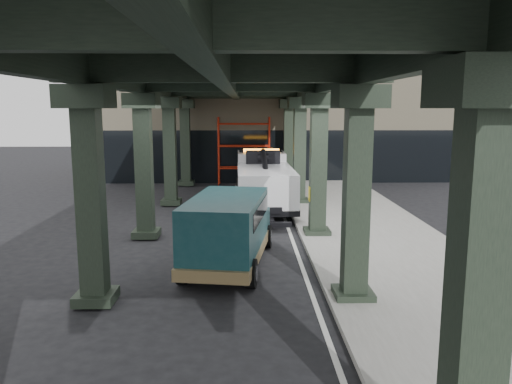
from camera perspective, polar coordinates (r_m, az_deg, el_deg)
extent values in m
plane|color=black|center=(15.75, -1.49, -7.07)|extent=(90.00, 90.00, 0.00)
cube|color=gray|center=(18.20, 12.91, -4.78)|extent=(5.00, 40.00, 0.15)
cube|color=silver|center=(17.75, 4.06, -5.16)|extent=(0.12, 38.00, 0.01)
cube|color=black|center=(6.02, 24.02, -10.72)|extent=(0.55, 0.55, 5.00)
cube|color=black|center=(5.69, 25.58, 11.15)|extent=(1.10, 1.10, 0.50)
cube|color=black|center=(11.55, 11.39, -0.62)|extent=(0.55, 0.55, 5.00)
cube|color=black|center=(11.38, 11.76, 10.60)|extent=(1.10, 1.10, 0.50)
cube|color=black|center=(12.17, 11.02, -11.44)|extent=(0.90, 0.90, 0.24)
cube|color=black|center=(17.39, 7.12, 2.86)|extent=(0.55, 0.55, 5.00)
cube|color=black|center=(17.28, 7.27, 10.29)|extent=(1.10, 1.10, 0.50)
cube|color=black|center=(17.81, 6.96, -4.57)|extent=(0.90, 0.90, 0.24)
cube|color=black|center=(23.31, 4.99, 4.58)|extent=(0.55, 0.55, 5.00)
cube|color=black|center=(23.23, 5.08, 10.12)|extent=(1.10, 1.10, 0.50)
cube|color=black|center=(23.63, 4.91, -1.03)|extent=(0.90, 0.90, 0.24)
cube|color=black|center=(29.27, 3.73, 5.60)|extent=(0.55, 0.55, 5.00)
cube|color=black|center=(29.20, 3.78, 10.01)|extent=(1.10, 1.10, 0.50)
cube|color=black|center=(29.52, 3.68, 1.10)|extent=(0.90, 0.90, 0.24)
cube|color=black|center=(11.80, -18.38, -0.72)|extent=(0.55, 0.55, 5.00)
cube|color=black|center=(11.63, -18.97, 10.26)|extent=(1.10, 1.10, 0.50)
cube|color=black|center=(12.40, -17.81, -11.32)|extent=(0.90, 0.90, 0.24)
cube|color=black|center=(17.56, -12.67, 2.76)|extent=(0.55, 0.55, 5.00)
cube|color=black|center=(17.44, -12.95, 10.12)|extent=(1.10, 1.10, 0.50)
cube|color=black|center=(17.97, -12.40, -4.60)|extent=(0.90, 0.90, 0.24)
cube|color=black|center=(23.44, -9.80, 4.50)|extent=(0.55, 0.55, 5.00)
cube|color=black|center=(23.35, -9.95, 10.01)|extent=(1.10, 1.10, 0.50)
cube|color=black|center=(23.75, -9.64, -1.08)|extent=(0.90, 0.90, 0.24)
cube|color=black|center=(29.37, -8.07, 5.54)|extent=(0.55, 0.55, 5.00)
cube|color=black|center=(29.30, -8.18, 9.93)|extent=(1.10, 1.10, 0.50)
cube|color=black|center=(29.62, -7.97, 1.06)|extent=(0.90, 0.90, 0.24)
cube|color=black|center=(17.31, 7.33, 12.94)|extent=(0.35, 32.00, 1.10)
cube|color=black|center=(17.47, -13.05, 12.74)|extent=(0.35, 32.00, 1.10)
cube|color=black|center=(17.13, -2.91, 13.04)|extent=(0.35, 32.00, 1.10)
cube|color=black|center=(17.19, -2.93, 15.37)|extent=(7.40, 32.00, 0.30)
cube|color=#C6B793|center=(35.15, 1.92, 8.72)|extent=(22.00, 10.00, 8.00)
cylinder|color=red|center=(30.14, -4.25, 4.75)|extent=(0.08, 0.08, 4.00)
cylinder|color=red|center=(29.34, -4.33, 4.62)|extent=(0.08, 0.08, 4.00)
cylinder|color=red|center=(30.13, 1.48, 4.78)|extent=(0.08, 0.08, 4.00)
cylinder|color=red|center=(29.33, 1.55, 4.65)|extent=(0.08, 0.08, 4.00)
cylinder|color=red|center=(30.19, -1.38, 2.88)|extent=(3.00, 0.08, 0.08)
cylinder|color=red|center=(30.07, -1.39, 5.34)|extent=(3.00, 0.08, 0.08)
cylinder|color=red|center=(30.00, -1.40, 7.82)|extent=(3.00, 0.08, 0.08)
cube|color=black|center=(22.41, 0.91, -0.28)|extent=(1.12, 7.29, 0.24)
cube|color=white|center=(24.73, 0.58, 2.58)|extent=(2.33, 2.37, 1.75)
cube|color=white|center=(25.81, 0.46, 1.78)|extent=(2.29, 0.73, 0.87)
cube|color=black|center=(24.92, 0.55, 3.75)|extent=(2.16, 1.30, 0.82)
cube|color=white|center=(21.21, 1.08, 0.88)|extent=(2.43, 4.90, 1.36)
cube|color=orange|center=(24.44, 0.61, 4.78)|extent=(1.75, 0.31, 0.16)
cube|color=black|center=(23.01, 0.80, 4.00)|extent=(1.56, 0.61, 0.58)
cylinder|color=black|center=(21.31, 1.06, 2.90)|extent=(0.30, 3.40, 1.30)
cube|color=black|center=(18.96, 1.53, -3.14)|extent=(0.32, 1.36, 0.17)
cube|color=black|center=(18.32, 1.67, -3.75)|extent=(1.56, 0.27, 0.17)
cylinder|color=black|center=(25.13, -1.89, 0.45)|extent=(0.36, 1.07, 1.07)
cylinder|color=silver|center=(25.13, -1.89, 0.45)|extent=(0.39, 0.59, 0.59)
cylinder|color=black|center=(25.23, 2.96, 0.48)|extent=(0.36, 1.07, 1.07)
cylinder|color=silver|center=(25.23, 2.96, 0.48)|extent=(0.39, 0.59, 0.59)
cylinder|color=black|center=(21.97, -1.81, -0.87)|extent=(0.36, 1.07, 1.07)
cylinder|color=silver|center=(21.97, -1.81, -0.87)|extent=(0.39, 0.59, 0.59)
cylinder|color=black|center=(22.10, 3.73, -0.82)|extent=(0.36, 1.07, 1.07)
cylinder|color=silver|center=(22.10, 3.73, -0.82)|extent=(0.39, 0.59, 0.59)
cylinder|color=black|center=(20.73, -1.77, -1.50)|extent=(0.36, 1.07, 1.07)
cylinder|color=silver|center=(20.73, -1.77, -1.50)|extent=(0.39, 0.59, 0.59)
cylinder|color=black|center=(20.86, 4.10, -1.45)|extent=(0.36, 1.07, 1.07)
cylinder|color=silver|center=(20.86, 4.10, -1.45)|extent=(0.39, 0.59, 0.59)
cube|color=#11383D|center=(16.39, -1.77, -3.35)|extent=(1.95, 1.24, 0.80)
cube|color=#11383D|center=(13.97, -3.40, -4.14)|extent=(2.46, 4.24, 1.74)
cube|color=olive|center=(14.49, -3.10, -6.55)|extent=(2.64, 5.21, 0.31)
cube|color=black|center=(15.90, -1.99, -1.13)|extent=(1.77, 0.64, 0.74)
cube|color=black|center=(14.13, -3.21, -2.13)|extent=(2.36, 3.45, 0.49)
cube|color=silver|center=(16.93, -1.51, -4.17)|extent=(1.78, 0.38, 0.27)
cylinder|color=black|center=(16.63, -4.83, -4.87)|extent=(0.36, 0.78, 0.75)
cylinder|color=silver|center=(16.63, -4.83, -4.87)|extent=(0.34, 0.45, 0.41)
cylinder|color=black|center=(16.35, 1.31, -5.09)|extent=(0.36, 0.78, 0.75)
cylinder|color=silver|center=(16.35, 1.31, -5.09)|extent=(0.34, 0.45, 0.41)
cylinder|color=black|center=(13.15, -8.33, -8.86)|extent=(0.36, 0.78, 0.75)
cylinder|color=silver|center=(13.15, -8.33, -8.86)|extent=(0.34, 0.45, 0.41)
cylinder|color=black|center=(12.79, -0.53, -9.28)|extent=(0.36, 0.78, 0.75)
cylinder|color=silver|center=(12.79, -0.53, -9.28)|extent=(0.34, 0.45, 0.41)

